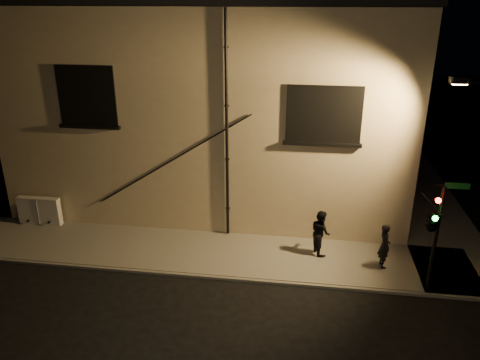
% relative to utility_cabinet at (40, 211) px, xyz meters
% --- Properties ---
extents(ground, '(90.00, 90.00, 0.00)m').
position_rel_utility_cabinet_xyz_m(ground, '(9.50, -2.70, -0.70)').
color(ground, black).
extents(sidewalk, '(21.00, 16.00, 0.12)m').
position_rel_utility_cabinet_xyz_m(sidewalk, '(10.72, 1.69, -0.64)').
color(sidewalk, '#67635C').
rests_on(sidewalk, ground).
extents(building, '(16.20, 12.23, 8.80)m').
position_rel_utility_cabinet_xyz_m(building, '(6.50, 6.29, 3.71)').
color(building, '#C9B590').
rests_on(building, ground).
extents(utility_cabinet, '(1.75, 0.29, 1.15)m').
position_rel_utility_cabinet_xyz_m(utility_cabinet, '(0.00, 0.00, 0.00)').
color(utility_cabinet, silver).
rests_on(utility_cabinet, sidewalk).
extents(pedestrian_a, '(0.48, 0.64, 1.59)m').
position_rel_utility_cabinet_xyz_m(pedestrian_a, '(13.36, -1.33, 0.22)').
color(pedestrian_a, black).
rests_on(pedestrian_a, sidewalk).
extents(pedestrian_b, '(0.89, 0.98, 1.65)m').
position_rel_utility_cabinet_xyz_m(pedestrian_b, '(11.23, -0.71, 0.25)').
color(pedestrian_b, black).
rests_on(pedestrian_b, sidewalk).
extents(traffic_signal, '(1.29, 2.13, 3.62)m').
position_rel_utility_cabinet_xyz_m(traffic_signal, '(14.43, -2.51, 1.86)').
color(traffic_signal, black).
rests_on(traffic_signal, sidewalk).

